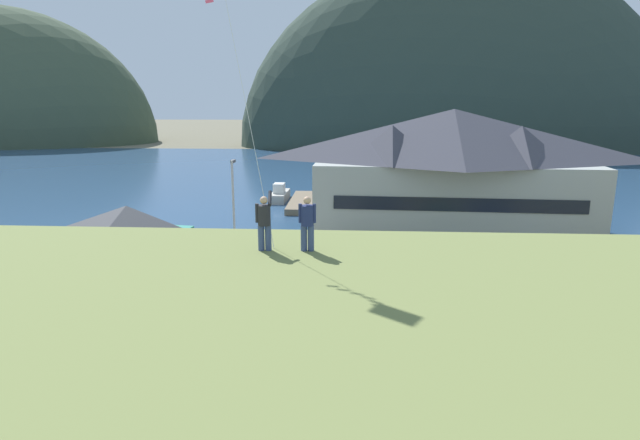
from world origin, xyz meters
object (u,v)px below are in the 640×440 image
(parked_car_front_row_silver, at_px, (100,299))
(parked_car_mid_row_center, at_px, (471,271))
(parked_car_front_row_red, at_px, (251,300))
(person_companion, at_px, (307,222))
(parking_light_pole, at_px, (234,206))
(wharf_dock, at_px, (305,202))
(moored_boat_outer_mooring, at_px, (332,204))
(moored_boat_wharfside, at_px, (280,195))
(parked_car_corner_spot, at_px, (383,303))
(parked_car_back_row_right, at_px, (382,272))
(parked_car_lone_by_shed, at_px, (479,309))
(person_kite_flyer, at_px, (264,221))
(storage_shed_near_lot, at_px, (129,239))
(parked_car_front_row_end, at_px, (553,278))
(harbor_lodge, at_px, (451,169))
(parked_car_mid_row_near, at_px, (626,319))

(parked_car_front_row_silver, xyz_separation_m, parked_car_mid_row_center, (21.46, 6.03, 0.00))
(parked_car_front_row_red, height_order, person_companion, person_companion)
(parked_car_mid_row_center, relative_size, parking_light_pole, 0.57)
(wharf_dock, height_order, moored_boat_outer_mooring, moored_boat_outer_mooring)
(moored_boat_wharfside, distance_m, parked_car_corner_spot, 35.44)
(parked_car_back_row_right, height_order, parked_car_corner_spot, same)
(parked_car_mid_row_center, distance_m, person_companion, 19.82)
(parked_car_front_row_silver, relative_size, person_companion, 2.43)
(parked_car_front_row_silver, bearing_deg, wharf_dock, 75.03)
(wharf_dock, bearing_deg, parked_car_mid_row_center, -63.09)
(parked_car_back_row_right, relative_size, parked_car_front_row_red, 1.01)
(parked_car_lone_by_shed, bearing_deg, parked_car_front_row_silver, 179.48)
(person_companion, bearing_deg, parked_car_lone_by_shed, 50.72)
(moored_boat_wharfside, height_order, person_kite_flyer, person_kite_flyer)
(parked_car_mid_row_center, bearing_deg, parked_car_front_row_silver, -164.31)
(storage_shed_near_lot, distance_m, moored_boat_outer_mooring, 25.54)
(person_companion, bearing_deg, parking_light_pole, 109.45)
(parked_car_front_row_red, bearing_deg, parking_light_pole, 107.72)
(wharf_dock, bearing_deg, person_companion, -84.69)
(wharf_dock, xyz_separation_m, parked_car_back_row_right, (7.29, -26.18, 0.71))
(parked_car_front_row_end, height_order, parked_car_corner_spot, same)
(parked_car_front_row_end, bearing_deg, moored_boat_outer_mooring, 121.19)
(parked_car_lone_by_shed, distance_m, parked_car_back_row_right, 7.37)
(storage_shed_near_lot, height_order, parked_car_front_row_end, storage_shed_near_lot)
(parking_light_pole, height_order, person_kite_flyer, person_kite_flyer)
(harbor_lodge, relative_size, parked_car_front_row_silver, 6.02)
(parked_car_front_row_red, bearing_deg, wharf_dock, 89.80)
(parked_car_back_row_right, xyz_separation_m, parked_car_mid_row_center, (5.70, 0.57, 0.00))
(parked_car_front_row_red, bearing_deg, parked_car_lone_by_shed, -2.25)
(moored_boat_wharfside, xyz_separation_m, parked_car_mid_row_center, (16.20, -28.21, 0.34))
(wharf_dock, bearing_deg, moored_boat_outer_mooring, -40.20)
(wharf_dock, bearing_deg, parked_car_front_row_red, -90.20)
(storage_shed_near_lot, bearing_deg, person_kite_flyer, -54.47)
(person_kite_flyer, bearing_deg, parked_car_front_row_silver, 137.20)
(harbor_lodge, xyz_separation_m, parked_car_mid_row_near, (4.95, -20.97, -4.80))
(person_companion, bearing_deg, person_kite_flyer, -178.62)
(moored_boat_outer_mooring, xyz_separation_m, person_kite_flyer, (-0.72, -39.07, 7.29))
(moored_boat_outer_mooring, xyz_separation_m, parked_car_mid_row_near, (15.78, -29.96, 0.34))
(moored_boat_wharfside, height_order, person_companion, person_companion)
(parked_car_mid_row_near, distance_m, person_companion, 18.97)
(harbor_lodge, bearing_deg, parked_car_corner_spot, -109.78)
(moored_boat_outer_mooring, xyz_separation_m, parked_car_lone_by_shed, (8.78, -29.08, 0.34))
(harbor_lodge, height_order, wharf_dock, harbor_lodge)
(moored_boat_outer_mooring, height_order, parked_car_mid_row_near, moored_boat_outer_mooring)
(parked_car_lone_by_shed, height_order, parking_light_pole, parking_light_pole)
(wharf_dock, distance_m, parked_car_back_row_right, 27.19)
(parked_car_front_row_red, height_order, parked_car_mid_row_near, same)
(parked_car_lone_by_shed, bearing_deg, parked_car_front_row_red, 177.75)
(wharf_dock, bearing_deg, parked_car_mid_row_near, -59.81)
(parked_car_back_row_right, xyz_separation_m, person_kite_flyer, (-4.76, -15.65, 6.95))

